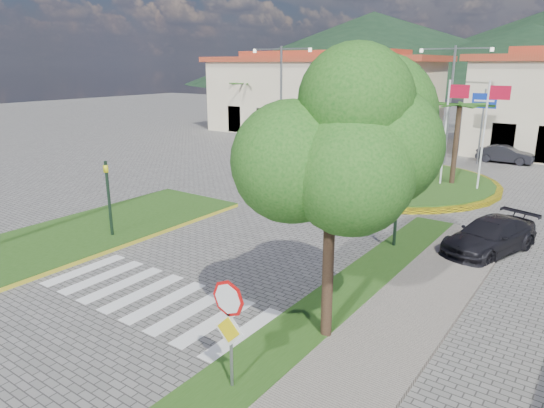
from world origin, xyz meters
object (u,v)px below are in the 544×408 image
Objects in this scene: deciduous_tree at (333,139)px; roundabout_island at (386,180)px; white_van at (303,130)px; car_dark_a at (388,137)px; stop_sign at (229,319)px; car_dark_b at (505,154)px; car_side_right at (490,236)px.

roundabout_island is at bearing 107.91° from deciduous_tree.
white_van is 8.45m from car_dark_a.
white_van reaches higher than car_dark_a.
deciduous_tree is at bearing 78.82° from stop_sign.
car_dark_b reaches higher than car_dark_a.
car_dark_a is (8.42, 0.78, -0.05)m from white_van.
roundabout_island is 18.55m from deciduous_tree.
car_dark_b is (4.43, 10.68, 0.44)m from roundabout_island.
car_dark_a is (-10.62, 34.02, -1.20)m from stop_sign.
car_dark_a is at bearing 70.11° from car_dark_b.
car_dark_a is 0.92× the size of car_dark_b.
stop_sign reaches higher than car_dark_a.
car_dark_a is (-11.22, 30.99, -4.59)m from deciduous_tree.
white_van is (-14.15, 13.20, 0.47)m from roundabout_island.
white_van is at bearing 136.97° from roundabout_island.
deciduous_tree is 36.31m from white_van.
car_dark_b is (-1.07, 27.68, -4.56)m from deciduous_tree.
stop_sign is at bearing -84.45° from car_side_right.
deciduous_tree is 1.53× the size of car_side_right.
deciduous_tree is 33.27m from car_dark_a.
car_side_right is at bearing -118.85° from white_van.
deciduous_tree is (5.50, -17.00, 5.00)m from roundabout_island.
deciduous_tree is at bearing -159.72° from car_dark_a.
roundabout_island is 15.12m from car_dark_a.
roundabout_island reaches higher than car_dark_b.
car_dark_a is at bearing 107.34° from stop_sign.
deciduous_tree is at bearing -179.65° from car_dark_b.
car_dark_b is (10.16, -3.31, 0.03)m from car_dark_a.
car_dark_a is 25.83m from car_side_right.
car_dark_b is at bearing 67.47° from roundabout_island.
stop_sign reaches higher than car_side_right.
deciduous_tree is at bearing -84.87° from car_side_right.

